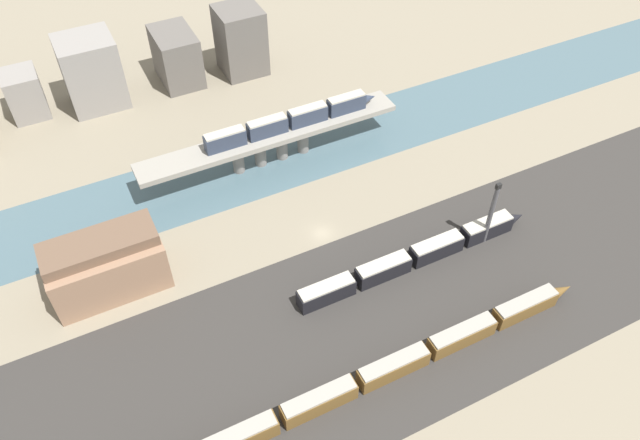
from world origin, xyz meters
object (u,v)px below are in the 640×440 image
(train_yard_near, at_px, (288,415))
(warehouse_building, at_px, (106,264))
(train_on_bridge, at_px, (292,120))
(train_yard_mid, at_px, (416,256))
(signal_tower, at_px, (491,214))

(train_yard_near, relative_size, warehouse_building, 5.52)
(warehouse_building, bearing_deg, train_on_bridge, 22.97)
(train_yard_near, xyz_separation_m, train_yard_mid, (36.03, 18.93, 0.05))
(train_yard_mid, relative_size, warehouse_building, 2.47)
(warehouse_building, height_order, signal_tower, signal_tower)
(train_on_bridge, distance_m, warehouse_building, 51.17)
(warehouse_building, bearing_deg, train_yard_mid, -21.27)
(signal_tower, bearing_deg, train_yard_near, -161.05)
(train_on_bridge, relative_size, train_yard_near, 0.36)
(train_yard_near, bearing_deg, train_yard_mid, 27.72)
(train_on_bridge, height_order, signal_tower, signal_tower)
(train_yard_near, bearing_deg, train_on_bridge, 64.57)
(train_yard_mid, bearing_deg, warehouse_building, 158.73)
(train_yard_mid, height_order, warehouse_building, warehouse_building)
(train_on_bridge, bearing_deg, train_yard_mid, -79.69)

